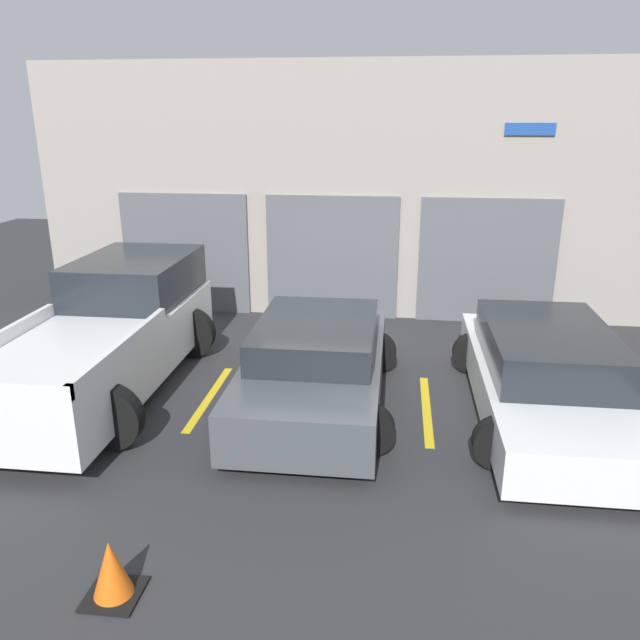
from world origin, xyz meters
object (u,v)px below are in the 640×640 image
Objects in this scene: sedan_white at (546,375)px; traffic_cone at (111,571)px; pickup_truck at (110,333)px; sedan_side at (316,365)px.

sedan_white is 5.95m from traffic_cone.
traffic_cone is at bearing -65.87° from pickup_truck.
pickup_truck is 4.71m from traffic_cone.
pickup_truck is at bearing 177.58° from sedan_white.
sedan_white is at bearing 0.20° from sedan_side.
sedan_side is (3.16, -0.28, -0.24)m from pickup_truck.
pickup_truck is 6.32m from sedan_white.
sedan_side is 7.66× the size of traffic_cone.
pickup_truck reaches higher than traffic_cone.
pickup_truck reaches higher than sedan_white.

